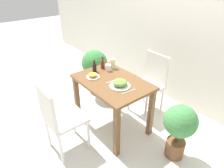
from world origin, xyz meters
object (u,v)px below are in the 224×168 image
at_px(drink_cup, 108,68).
at_px(potted_plant_right, 179,126).
at_px(chair_far, 150,80).
at_px(food_plate, 120,83).
at_px(juice_glass, 113,64).
at_px(chair_near, 59,116).
at_px(condiment_bottle, 103,64).
at_px(side_plate, 93,76).
at_px(sauce_bottle, 94,67).
at_px(potted_plant_left, 95,66).

bearing_deg(drink_cup, potted_plant_right, 5.43).
bearing_deg(chair_far, food_plate, -80.30).
xyz_separation_m(drink_cup, juice_glass, (-0.02, 0.10, 0.03)).
relative_size(chair_near, juice_glass, 6.47).
height_order(drink_cup, condiment_bottle, condiment_bottle).
height_order(side_plate, potted_plant_right, side_plate).
bearing_deg(sauce_bottle, potted_plant_right, 12.26).
distance_m(sauce_bottle, potted_plant_right, 1.31).
xyz_separation_m(chair_far, food_plate, (0.12, -0.71, 0.25)).
distance_m(potted_plant_left, potted_plant_right, 1.76).
bearing_deg(chair_near, potted_plant_right, -132.34).
height_order(chair_far, potted_plant_left, chair_far).
bearing_deg(potted_plant_left, drink_cup, -16.46).
height_order(side_plate, potted_plant_left, potted_plant_left).
distance_m(chair_near, chair_far, 1.44).
relative_size(food_plate, potted_plant_right, 0.36).
distance_m(chair_near, juice_glass, 1.06).
distance_m(chair_far, potted_plant_left, 1.00).
bearing_deg(side_plate, sauce_bottle, 138.63).
xyz_separation_m(drink_cup, condiment_bottle, (-0.11, -0.01, 0.02)).
distance_m(side_plate, potted_plant_right, 1.21).
bearing_deg(chair_near, food_plate, -105.26).
relative_size(juice_glass, sauce_bottle, 0.83).
xyz_separation_m(juice_glass, potted_plant_left, (-0.60, 0.09, -0.27)).
height_order(chair_near, sauce_bottle, chair_near).
xyz_separation_m(chair_near, potted_plant_right, (0.91, 1.00, -0.07)).
bearing_deg(potted_plant_right, drink_cup, -174.57).
distance_m(food_plate, potted_plant_left, 1.13).
xyz_separation_m(chair_far, potted_plant_right, (0.83, -0.45, -0.07)).
relative_size(drink_cup, potted_plant_right, 0.13).
bearing_deg(condiment_bottle, potted_plant_right, 5.44).
bearing_deg(chair_near, side_plate, -72.34).
relative_size(side_plate, potted_plant_left, 0.22).
distance_m(chair_near, drink_cup, 0.95).
xyz_separation_m(chair_near, drink_cup, (-0.23, 0.89, 0.26)).
bearing_deg(drink_cup, condiment_bottle, -174.43).
bearing_deg(potted_plant_right, potted_plant_left, 177.56).
bearing_deg(sauce_bottle, chair_far, 60.30).
relative_size(side_plate, potted_plant_right, 0.25).
relative_size(chair_near, drink_cup, 10.28).
relative_size(drink_cup, sauce_bottle, 0.52).
xyz_separation_m(chair_far, sauce_bottle, (-0.41, -0.72, 0.28)).
bearing_deg(chair_near, chair_far, -93.08).
distance_m(condiment_bottle, potted_plant_right, 1.31).
distance_m(chair_near, potted_plant_right, 1.35).
distance_m(food_plate, side_plate, 0.41).
bearing_deg(drink_cup, potted_plant_left, 163.54).
relative_size(side_plate, sauce_bottle, 1.03).
relative_size(juice_glass, condiment_bottle, 0.83).
relative_size(chair_far, condiment_bottle, 5.39).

